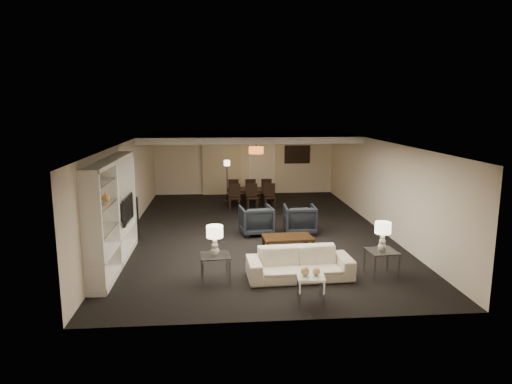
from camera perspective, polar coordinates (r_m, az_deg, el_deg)
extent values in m
plane|color=black|center=(12.87, 0.00, -4.82)|extent=(11.00, 11.00, 0.00)
cube|color=silver|center=(12.44, 0.00, 6.35)|extent=(7.00, 11.00, 0.02)
cube|color=beige|center=(18.02, -1.47, 3.72)|extent=(7.00, 0.02, 2.50)
cube|color=beige|center=(7.28, 3.66, -6.91)|extent=(7.00, 0.02, 2.50)
cube|color=beige|center=(12.79, -15.82, 0.41)|extent=(0.02, 11.00, 2.50)
cube|color=beige|center=(13.35, 15.15, 0.87)|extent=(0.02, 11.00, 2.50)
cube|color=silver|center=(15.93, -1.06, 6.95)|extent=(7.00, 4.00, 0.20)
cube|color=beige|center=(17.92, -4.33, 3.49)|extent=(1.50, 0.12, 2.40)
cube|color=silver|center=(18.07, 0.76, 3.11)|extent=(0.90, 0.05, 2.10)
cube|color=#142D38|center=(18.19, 5.17, 4.70)|extent=(0.95, 0.04, 0.65)
cylinder|color=#D8591E|center=(15.99, 0.02, 5.24)|extent=(0.52, 0.52, 0.24)
imported|color=beige|center=(9.38, 5.46, -8.91)|extent=(2.15, 0.93, 0.62)
imported|color=black|center=(12.41, 0.03, -3.54)|extent=(0.94, 0.97, 0.78)
imported|color=black|center=(12.56, 5.50, -3.41)|extent=(0.86, 0.89, 0.78)
sphere|color=tan|center=(8.26, 6.17, -9.84)|extent=(0.15, 0.15, 0.15)
sphere|color=#DEAA75|center=(8.30, 7.54, -9.84)|extent=(0.14, 0.14, 0.14)
imported|color=black|center=(11.16, -16.28, -2.09)|extent=(1.07, 0.14, 0.62)
imported|color=#2532A1|center=(9.04, -19.25, -4.69)|extent=(0.16, 0.16, 0.17)
imported|color=#C07C40|center=(9.68, -18.29, -0.55)|extent=(0.17, 0.17, 0.18)
cube|color=black|center=(12.35, -14.77, -3.17)|extent=(0.15, 0.15, 1.12)
imported|color=black|center=(16.04, -0.63, -0.64)|extent=(1.71, 1.06, 0.57)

